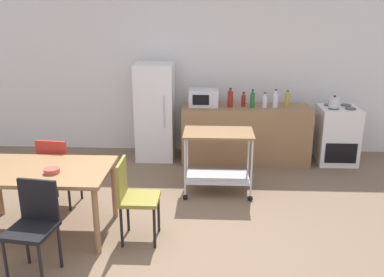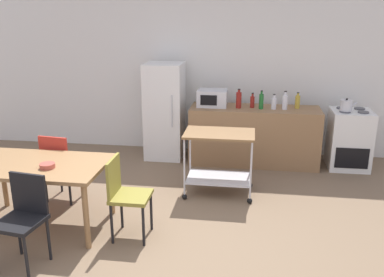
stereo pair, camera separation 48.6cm
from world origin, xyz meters
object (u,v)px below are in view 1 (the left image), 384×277
kettle (334,102)px  chair_black (34,222)px  chair_olive (133,195)px  bottle_wine (275,100)px  bottle_soda (243,100)px  bottle_vinegar (230,99)px  kitchen_cart (218,152)px  bottle_olive_oil (252,100)px  dining_table (40,176)px  microwave (204,98)px  stove_oven (337,135)px  bottle_hot_sauce (265,101)px  chair_red (58,167)px  refrigerator (155,112)px  fruit_bowl (52,171)px  bottle_sesame_oil (287,100)px

kettle → chair_black: bearing=-138.8°
chair_olive → bottle_wine: bearing=-36.0°
bottle_soda → bottle_wine: bearing=-5.9°
bottle_wine → bottle_vinegar: bearing=-179.6°
kitchen_cart → bottle_olive_oil: size_ratio=3.19×
dining_table → kitchen_cart: bearing=30.9°
microwave → kettle: size_ratio=1.92×
stove_oven → bottle_hot_sauce: size_ratio=3.98×
kitchen_cart → chair_red: bearing=-165.7°
refrigerator → fruit_bowl: (-0.73, -2.60, 0.00)m
microwave → kettle: bearing=-3.1°
kitchen_cart → microwave: size_ratio=1.98×
fruit_bowl → kettle: (3.51, 2.42, 0.23)m
chair_red → kettle: (3.74, 1.67, 0.48)m
chair_black → stove_oven: bearing=49.2°
chair_red → bottle_hot_sauce: bottle_hot_sauce is taller
chair_black → kettle: bearing=49.3°
chair_olive → bottle_vinegar: bearing=-23.9°
dining_table → bottle_olive_oil: (2.45, 2.34, 0.35)m
chair_red → refrigerator: (0.96, 1.85, 0.26)m
kitchen_cart → bottle_olive_oil: 1.39m
chair_olive → microwave: bearing=-15.0°
bottle_olive_oil → bottle_sesame_oil: (0.55, 0.12, -0.02)m
microwave → bottle_olive_oil: bearing=-6.2°
dining_table → bottle_hot_sauce: size_ratio=6.48×
stove_oven → microwave: bearing=179.8°
bottle_soda → bottle_vinegar: bearing=-165.1°
fruit_bowl → dining_table: bearing=147.9°
refrigerator → kettle: refrigerator is taller
bottle_vinegar → chair_olive: bearing=-114.0°
dining_table → stove_oven: bearing=32.3°
chair_red → bottle_wine: 3.37m
chair_olive → chair_red: bearing=55.3°
bottle_wine → stove_oven: bearing=3.0°
stove_oven → bottle_hot_sauce: 1.29m
stove_oven → dining_table: bearing=-147.7°
bottle_olive_oil → fruit_bowl: (-2.27, -2.45, -0.25)m
stove_oven → fruit_bowl: stove_oven is taller
dining_table → chair_red: 0.66m
bottle_soda → bottle_wine: 0.49m
bottle_vinegar → bottle_soda: (0.21, 0.06, -0.03)m
stove_oven → bottle_hot_sauce: (-1.17, -0.06, 0.54)m
bottle_vinegar → bottle_sesame_oil: bearing=6.7°
chair_red → bottle_hot_sauce: 3.23m
stove_oven → kettle: bearing=-140.3°
bottle_olive_oil → chair_olive: bearing=-120.5°
bottle_hot_sauce → kettle: size_ratio=0.97×
bottle_soda → bottle_wine: (0.49, -0.05, 0.02)m
chair_red → kitchen_cart: bearing=-158.7°
chair_black → bottle_soda: 3.80m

